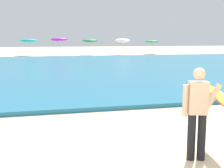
{
  "coord_description": "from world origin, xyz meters",
  "views": [
    {
      "loc": [
        -1.78,
        -3.74,
        2.25
      ],
      "look_at": [
        0.0,
        3.53,
        1.1
      ],
      "focal_mm": 47.72,
      "sensor_mm": 36.0,
      "label": 1
    }
  ],
  "objects_px": {
    "beach_umbrella_2": "(29,41)",
    "beach_umbrella_6": "(152,41)",
    "surfer_with_board": "(211,106)",
    "beach_umbrella_4": "(90,41)",
    "beach_umbrella_3": "(59,39)",
    "beach_umbrella_5": "(123,40)"
  },
  "relations": [
    {
      "from": "surfer_with_board",
      "to": "beach_umbrella_4",
      "type": "height_order",
      "value": "beach_umbrella_4"
    },
    {
      "from": "beach_umbrella_3",
      "to": "beach_umbrella_4",
      "type": "height_order",
      "value": "beach_umbrella_3"
    },
    {
      "from": "beach_umbrella_2",
      "to": "beach_umbrella_6",
      "type": "bearing_deg",
      "value": -0.9
    },
    {
      "from": "beach_umbrella_4",
      "to": "beach_umbrella_5",
      "type": "relative_size",
      "value": 0.96
    },
    {
      "from": "beach_umbrella_4",
      "to": "beach_umbrella_6",
      "type": "relative_size",
      "value": 1.06
    },
    {
      "from": "surfer_with_board",
      "to": "beach_umbrella_6",
      "type": "distance_m",
      "value": 39.02
    },
    {
      "from": "surfer_with_board",
      "to": "beach_umbrella_6",
      "type": "xyz_separation_m",
      "value": [
        13.18,
        36.72,
        0.79
      ]
    },
    {
      "from": "surfer_with_board",
      "to": "beach_umbrella_3",
      "type": "bearing_deg",
      "value": 90.6
    },
    {
      "from": "beach_umbrella_2",
      "to": "beach_umbrella_6",
      "type": "relative_size",
      "value": 1.08
    },
    {
      "from": "beach_umbrella_5",
      "to": "beach_umbrella_4",
      "type": "bearing_deg",
      "value": -177.76
    },
    {
      "from": "surfer_with_board",
      "to": "beach_umbrella_4",
      "type": "distance_m",
      "value": 35.79
    },
    {
      "from": "beach_umbrella_2",
      "to": "beach_umbrella_4",
      "type": "bearing_deg",
      "value": -10.02
    },
    {
      "from": "beach_umbrella_4",
      "to": "beach_umbrella_5",
      "type": "bearing_deg",
      "value": 2.24
    },
    {
      "from": "surfer_with_board",
      "to": "beach_umbrella_5",
      "type": "height_order",
      "value": "beach_umbrella_5"
    },
    {
      "from": "beach_umbrella_3",
      "to": "beach_umbrella_4",
      "type": "bearing_deg",
      "value": 3.38
    },
    {
      "from": "beach_umbrella_2",
      "to": "beach_umbrella_5",
      "type": "height_order",
      "value": "beach_umbrella_5"
    },
    {
      "from": "beach_umbrella_2",
      "to": "beach_umbrella_4",
      "type": "xyz_separation_m",
      "value": [
        8.05,
        -1.42,
        0.01
      ]
    },
    {
      "from": "surfer_with_board",
      "to": "beach_umbrella_5",
      "type": "relative_size",
      "value": 1.17
    },
    {
      "from": "surfer_with_board",
      "to": "beach_umbrella_2",
      "type": "height_order",
      "value": "beach_umbrella_2"
    },
    {
      "from": "beach_umbrella_5",
      "to": "beach_umbrella_6",
      "type": "relative_size",
      "value": 1.1
    },
    {
      "from": "beach_umbrella_2",
      "to": "beach_umbrella_3",
      "type": "distance_m",
      "value": 4.24
    },
    {
      "from": "beach_umbrella_2",
      "to": "beach_umbrella_6",
      "type": "xyz_separation_m",
      "value": [
        17.45,
        -0.28,
        -0.13
      ]
    }
  ]
}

